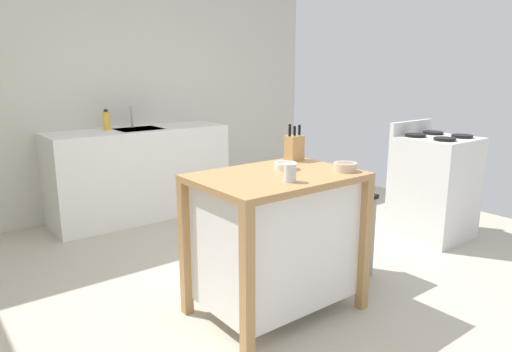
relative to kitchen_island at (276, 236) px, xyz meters
name	(u,v)px	position (x,y,z in m)	size (l,w,h in m)	color
ground_plane	(268,298)	(0.06, 0.15, -0.50)	(6.12, 6.12, 0.00)	#BCB29E
wall_back	(113,89)	(0.06, 2.70, 0.80)	(5.01, 0.10, 2.60)	beige
kitchen_island	(276,236)	(0.00, 0.00, 0.00)	(0.98, 0.70, 0.90)	#AD7F4C
knife_block	(294,147)	(0.37, 0.25, 0.48)	(0.11, 0.09, 0.25)	tan
bowl_ceramic_wide	(345,167)	(0.38, -0.20, 0.42)	(0.14, 0.14, 0.05)	beige
bowl_stoneware_deep	(285,166)	(0.13, 0.07, 0.42)	(0.14, 0.14, 0.04)	silver
drinking_cup	(290,173)	(-0.07, -0.20, 0.45)	(0.07, 0.07, 0.10)	silver
trash_bin	(346,236)	(0.73, 0.07, -0.18)	(0.36, 0.28, 0.63)	gray
sink_counter	(140,173)	(0.16, 2.35, -0.04)	(1.80, 0.60, 0.92)	white
sink_faucet	(132,117)	(0.16, 2.49, 0.53)	(0.02, 0.02, 0.22)	#B7BCC1
bottle_dish_soap	(106,120)	(-0.13, 2.43, 0.51)	(0.07, 0.07, 0.20)	yellow
stove	(434,186)	(2.02, 0.16, -0.03)	(0.60, 0.60, 1.04)	silver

